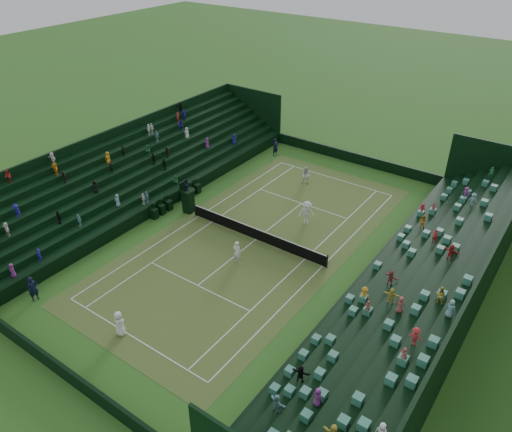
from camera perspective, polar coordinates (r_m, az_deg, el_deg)
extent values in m
plane|color=#356820|center=(36.15, 0.00, -2.70)|extent=(160.00, 160.00, 0.00)
cube|color=#317226|center=(36.15, 0.00, -2.70)|extent=(12.97, 26.77, 0.01)
cube|color=black|center=(48.09, 11.12, 6.55)|extent=(17.17, 0.20, 1.00)
cube|color=black|center=(27.67, -20.37, -16.91)|extent=(17.17, 0.20, 1.00)
cube|color=black|center=(32.63, 12.32, -6.78)|extent=(0.20, 31.77, 1.00)
cube|color=black|center=(40.66, -9.79, 1.83)|extent=(0.20, 31.77, 1.00)
cube|color=black|center=(32.50, 13.12, -7.08)|extent=(0.80, 32.00, 1.00)
cube|color=black|center=(32.16, 14.47, -7.24)|extent=(0.80, 32.00, 1.45)
cube|color=black|center=(31.85, 15.85, -7.41)|extent=(0.80, 32.00, 1.90)
cube|color=black|center=(31.55, 17.25, -7.57)|extent=(0.80, 32.00, 2.35)
cube|color=black|center=(31.27, 18.68, -7.73)|extent=(0.80, 32.00, 2.80)
cube|color=black|center=(31.01, 20.14, -7.89)|extent=(0.80, 32.00, 3.25)
cube|color=black|center=(30.77, 21.62, -8.05)|extent=(0.80, 32.00, 3.70)
cube|color=black|center=(30.56, 23.13, -8.20)|extent=(0.80, 32.00, 4.15)
cube|color=black|center=(30.29, 24.18, -7.96)|extent=(0.20, 32.00, 4.90)
cube|color=black|center=(40.98, -10.30, 2.02)|extent=(0.80, 32.00, 1.00)
cube|color=black|center=(41.39, -11.12, 2.61)|extent=(0.80, 32.00, 1.45)
cube|color=black|center=(41.81, -11.92, 3.18)|extent=(0.80, 32.00, 1.90)
cube|color=black|center=(42.25, -12.71, 3.73)|extent=(0.80, 32.00, 2.35)
cube|color=black|center=(42.69, -13.48, 4.28)|extent=(0.80, 32.00, 2.80)
cube|color=black|center=(43.15, -14.24, 4.81)|extent=(0.80, 32.00, 3.25)
cube|color=black|center=(43.62, -14.98, 5.33)|extent=(0.80, 32.00, 3.70)
cube|color=black|center=(44.10, -15.71, 5.84)|extent=(0.80, 32.00, 4.15)
cube|color=black|center=(44.31, -16.20, 6.43)|extent=(0.20, 32.00, 4.90)
cylinder|color=black|center=(38.98, -6.94, 0.74)|extent=(0.10, 0.10, 1.06)
cylinder|color=black|center=(33.44, 8.13, -5.16)|extent=(0.10, 0.10, 1.06)
cube|color=black|center=(35.89, 0.00, -2.10)|extent=(11.57, 0.02, 0.86)
cube|color=white|center=(35.63, 0.00, -1.47)|extent=(11.57, 0.04, 0.07)
cube|color=black|center=(39.33, -7.75, 1.63)|extent=(0.71, 0.71, 1.84)
cube|color=black|center=(38.86, -7.85, 2.87)|extent=(0.92, 0.92, 0.10)
cube|color=black|center=(38.92, -8.28, 3.47)|extent=(0.08, 0.92, 0.71)
imported|color=black|center=(38.62, -7.90, 3.55)|extent=(0.38, 0.48, 0.95)
cube|color=black|center=(39.21, -11.57, 0.27)|extent=(0.50, 0.50, 0.80)
cube|color=black|center=(39.13, -11.90, 1.01)|extent=(0.06, 0.50, 0.50)
cube|color=black|center=(39.67, -10.75, 0.76)|extent=(0.50, 0.50, 0.80)
cube|color=black|center=(39.59, -11.08, 1.49)|extent=(0.06, 0.50, 0.50)
cube|color=black|center=(40.14, -9.95, 1.23)|extent=(0.50, 0.50, 0.80)
cube|color=black|center=(40.06, -10.27, 1.96)|extent=(0.06, 0.50, 0.50)
cube|color=black|center=(41.23, -8.22, 2.27)|extent=(0.50, 0.50, 0.80)
cube|color=black|center=(41.15, -8.53, 2.97)|extent=(0.06, 0.50, 0.50)
cube|color=black|center=(41.73, -7.48, 2.71)|extent=(0.50, 0.50, 0.80)
cube|color=black|center=(41.65, -7.78, 3.41)|extent=(0.06, 0.50, 0.50)
cube|color=black|center=(42.25, -6.76, 3.14)|extent=(0.50, 0.50, 0.80)
cube|color=black|center=(42.16, -7.06, 3.83)|extent=(0.06, 0.50, 0.50)
imported|color=white|center=(29.25, -15.35, -11.77)|extent=(0.79, 0.52, 1.62)
imported|color=white|center=(33.43, -2.17, -4.14)|extent=(0.69, 0.51, 1.71)
imported|color=silver|center=(43.41, 5.75, 4.61)|extent=(0.90, 0.78, 1.60)
imported|color=white|center=(37.70, 5.79, 0.39)|extent=(1.39, 1.31, 1.89)
imported|color=black|center=(48.51, 2.24, 7.85)|extent=(0.58, 0.73, 1.74)
imported|color=black|center=(33.28, -24.12, -7.59)|extent=(0.50, 0.67, 1.69)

